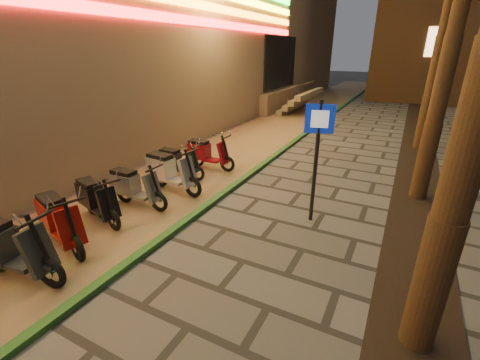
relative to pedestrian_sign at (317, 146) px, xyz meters
The scene contains 12 objects.
ground 5.08m from the pedestrian_sign, 108.07° to the right, with size 120.00×120.00×0.00m, color #474442.
parking_strip 7.02m from the pedestrian_sign, 126.87° to the left, with size 3.40×60.00×0.01m, color #8C7251.
green_curb 6.17m from the pedestrian_sign, 113.65° to the left, with size 0.18×60.00×0.10m, color #235B22.
planting_strip 2.75m from the pedestrian_sign, 11.95° to the left, with size 1.20×40.00×0.02m, color black.
pedestrian_sign is the anchor object (origin of this frame).
scooter_5 5.82m from the pedestrian_sign, 132.84° to the right, with size 1.84×0.75×1.29m.
scooter_6 5.27m from the pedestrian_sign, 142.06° to the right, with size 1.69×0.87×1.20m.
scooter_7 4.91m from the pedestrian_sign, 153.27° to the right, with size 1.58×0.78×1.11m.
scooter_8 4.39m from the pedestrian_sign, 162.70° to the right, with size 1.60×0.56×1.13m.
scooter_9 4.04m from the pedestrian_sign, behind, with size 1.79×0.67×1.26m.
scooter_10 4.51m from the pedestrian_sign, behind, with size 1.50×0.53×1.06m.
scooter_11 4.49m from the pedestrian_sign, 155.40° to the left, with size 1.61×0.57×1.14m.
Camera 1 is at (3.00, -1.77, 3.53)m, focal length 24.00 mm.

